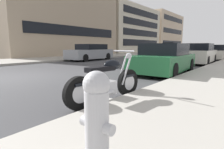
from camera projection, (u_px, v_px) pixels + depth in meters
name	position (u px, v px, depth m)	size (l,w,h in m)	color
ground_plane	(18.00, 77.00, 7.13)	(260.00, 260.00, 0.00)	#3D3D3F
sidewalk_far_curb	(95.00, 56.00, 20.97)	(120.00, 5.00, 0.14)	gray
parking_stall_stripe	(98.00, 96.00, 4.41)	(0.12, 2.20, 0.01)	silver
parked_motorcycle	(107.00, 82.00, 3.93)	(2.13, 0.62, 1.13)	black
parked_car_far_down_curb	(165.00, 59.00, 8.23)	(4.33, 2.08, 1.35)	#236638
parked_car_near_corner	(198.00, 54.00, 12.80)	(4.44, 2.02, 1.43)	beige
parked_car_across_street	(215.00, 52.00, 16.76)	(4.68, 2.09, 1.37)	beige
parked_car_behind_motorcycle	(222.00, 51.00, 21.01)	(4.18, 1.87, 1.38)	#4C515B
crossing_truck	(174.00, 49.00, 29.49)	(2.39, 5.05, 1.87)	black
car_opposite_curb	(91.00, 52.00, 15.99)	(4.71, 2.09, 1.43)	gray
fire_hydrant	(97.00, 116.00, 1.59)	(0.24, 0.36, 0.87)	#B7B7BC
townhouse_mid_block	(54.00, 3.00, 23.58)	(15.38, 8.91, 13.77)	tan
townhouse_behind_pole	(121.00, 31.00, 36.29)	(14.74, 9.81, 8.60)	beige
townhouse_corner_block	(157.00, 33.00, 47.97)	(14.56, 9.00, 9.42)	beige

